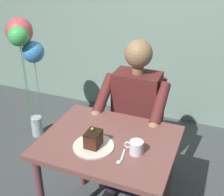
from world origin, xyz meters
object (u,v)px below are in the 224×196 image
object	(u,v)px
dining_table	(109,154)
seated_person	(133,116)
coffee_cup	(136,147)
dessert_spoon	(121,159)
balloon_display	(25,47)
chair	(139,122)
cake_slice	(93,139)

from	to	relation	value
dining_table	seated_person	distance (m)	0.51
coffee_cup	dessert_spoon	distance (m)	0.12
dining_table	balloon_display	xyz separation A→B (m)	(1.17, -0.75, 0.37)
dining_table	dessert_spoon	distance (m)	0.24
dining_table	seated_person	size ratio (longest dim) A/B	0.68
chair	coffee_cup	world-z (taller)	chair
chair	coffee_cup	xyz separation A→B (m)	(-0.20, 0.74, 0.31)
coffee_cup	cake_slice	bearing A→B (deg)	8.33
seated_person	coffee_cup	xyz separation A→B (m)	(-0.20, 0.57, 0.14)
balloon_display	dessert_spoon	bearing A→B (deg)	145.36
dessert_spoon	balloon_display	bearing A→B (deg)	-34.64
dining_table	coffee_cup	bearing A→B (deg)	162.62
chair	cake_slice	bearing A→B (deg)	85.69
dessert_spoon	coffee_cup	bearing A→B (deg)	-125.52
seated_person	dessert_spoon	size ratio (longest dim) A/B	8.73
seated_person	cake_slice	size ratio (longest dim) A/B	10.67
coffee_cup	balloon_display	distance (m)	1.61
balloon_display	chair	bearing A→B (deg)	176.26
dining_table	seated_person	world-z (taller)	seated_person
dining_table	balloon_display	world-z (taller)	balloon_display
coffee_cup	seated_person	bearing A→B (deg)	-70.47
dining_table	chair	bearing A→B (deg)	-90.00
dining_table	cake_slice	distance (m)	0.21
coffee_cup	dessert_spoon	xyz separation A→B (m)	(0.06, 0.09, -0.04)
chair	cake_slice	distance (m)	0.84
cake_slice	seated_person	bearing A→B (deg)	-95.51
dining_table	dessert_spoon	bearing A→B (deg)	132.20
seated_person	cake_slice	bearing A→B (deg)	84.49
cake_slice	balloon_display	size ratio (longest dim) A/B	0.09
cake_slice	coffee_cup	distance (m)	0.26
chair	cake_slice	xyz separation A→B (m)	(0.06, 0.78, 0.32)
chair	coffee_cup	distance (m)	0.83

